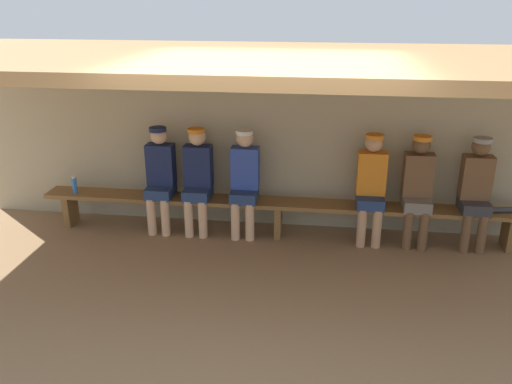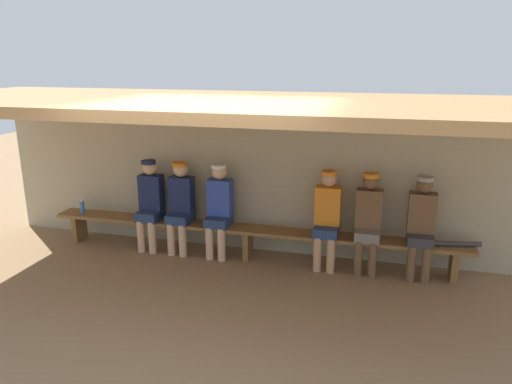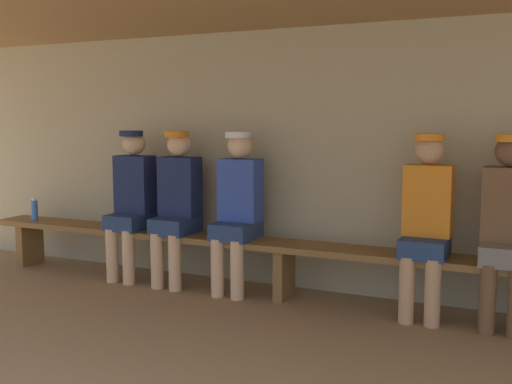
{
  "view_description": "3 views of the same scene",
  "coord_description": "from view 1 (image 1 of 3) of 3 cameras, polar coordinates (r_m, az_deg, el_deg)",
  "views": [
    {
      "loc": [
        0.52,
        -4.54,
        2.89
      ],
      "look_at": [
        -0.24,
        1.19,
        0.71
      ],
      "focal_mm": 37.31,
      "sensor_mm": 36.0,
      "label": 1
    },
    {
      "loc": [
        1.74,
        -4.57,
        2.78
      ],
      "look_at": [
        0.15,
        1.42,
        1.03
      ],
      "focal_mm": 33.55,
      "sensor_mm": 36.0,
      "label": 2
    },
    {
      "loc": [
        1.83,
        -2.89,
        1.45
      ],
      "look_at": [
        -0.06,
        1.14,
        0.91
      ],
      "focal_mm": 42.62,
      "sensor_mm": 36.0,
      "label": 3
    }
  ],
  "objects": [
    {
      "name": "ground_plane",
      "position": [
        5.41,
        0.84,
        -11.61
      ],
      "size": [
        24.0,
        24.0,
        0.0
      ],
      "primitive_type": "plane",
      "color": "#8C6D4C"
    },
    {
      "name": "back_wall",
      "position": [
        6.8,
        2.87,
        5.4
      ],
      "size": [
        8.0,
        0.2,
        2.2
      ],
      "primitive_type": "cube",
      "color": "tan",
      "rests_on": "ground"
    },
    {
      "name": "dugout_roof",
      "position": [
        5.31,
        1.88,
        13.85
      ],
      "size": [
        8.0,
        2.8,
        0.12
      ],
      "primitive_type": "cube",
      "color": "#9E7547",
      "rests_on": "back_wall"
    },
    {
      "name": "bench",
      "position": [
        6.61,
        2.43,
        -1.59
      ],
      "size": [
        6.0,
        0.36,
        0.46
      ],
      "color": "brown",
      "rests_on": "ground"
    },
    {
      "name": "player_in_white",
      "position": [
        6.56,
        16.94,
        0.68
      ],
      "size": [
        0.34,
        0.42,
        1.34
      ],
      "color": "slate",
      "rests_on": "ground"
    },
    {
      "name": "player_near_post",
      "position": [
        6.49,
        12.25,
        0.9
      ],
      "size": [
        0.34,
        0.42,
        1.34
      ],
      "color": "navy",
      "rests_on": "ground"
    },
    {
      "name": "player_in_red",
      "position": [
        6.53,
        -1.24,
        1.52
      ],
      "size": [
        0.34,
        0.42,
        1.34
      ],
      "color": "navy",
      "rests_on": "ground"
    },
    {
      "name": "player_middle",
      "position": [
        6.77,
        -10.24,
        1.89
      ],
      "size": [
        0.34,
        0.42,
        1.34
      ],
      "color": "navy",
      "rests_on": "ground"
    },
    {
      "name": "player_with_sunglasses",
      "position": [
        6.64,
        -6.28,
        1.73
      ],
      "size": [
        0.34,
        0.42,
        1.34
      ],
      "color": "navy",
      "rests_on": "ground"
    },
    {
      "name": "player_shirtless_tan",
      "position": [
        6.71,
        22.52,
        0.4
      ],
      "size": [
        0.34,
        0.42,
        1.34
      ],
      "color": "#333338",
      "rests_on": "ground"
    },
    {
      "name": "water_bottle_clear",
      "position": [
        7.21,
        -18.88,
        0.72
      ],
      "size": [
        0.07,
        0.07,
        0.22
      ],
      "color": "blue",
      "rests_on": "bench"
    },
    {
      "name": "baseball_bat",
      "position": [
        6.9,
        25.25,
        -1.73
      ],
      "size": [
        0.76,
        0.22,
        0.07
      ],
      "primitive_type": "cylinder",
      "rotation": [
        0.0,
        1.57,
        0.2
      ],
      "color": "#333338",
      "rests_on": "bench"
    }
  ]
}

